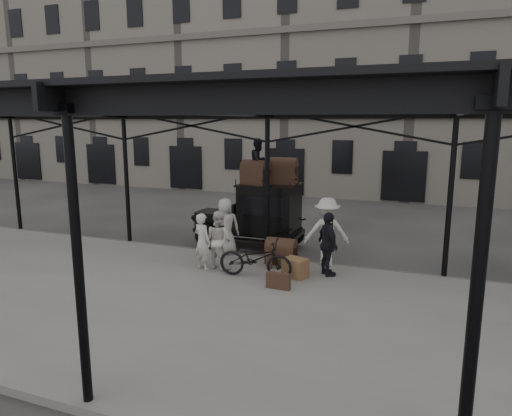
{
  "coord_description": "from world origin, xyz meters",
  "views": [
    {
      "loc": [
        4.49,
        -10.58,
        4.19
      ],
      "look_at": [
        -0.2,
        1.6,
        1.7
      ],
      "focal_mm": 32.0,
      "sensor_mm": 36.0,
      "label": 1
    }
  ],
  "objects_px": {
    "taxi": "(261,212)",
    "steamer_trunk_roof_near": "(256,174)",
    "steamer_trunk_platform": "(281,253)",
    "porter_official": "(328,244)",
    "porter_left": "(202,241)",
    "bicycle": "(255,258)"
  },
  "relations": [
    {
      "from": "porter_official",
      "to": "bicycle",
      "type": "bearing_deg",
      "value": 78.09
    },
    {
      "from": "porter_left",
      "to": "bicycle",
      "type": "bearing_deg",
      "value": -162.78
    },
    {
      "from": "taxi",
      "to": "porter_official",
      "type": "distance_m",
      "value": 3.7
    },
    {
      "from": "taxi",
      "to": "porter_left",
      "type": "xyz_separation_m",
      "value": [
        -0.54,
        -3.13,
        -0.26
      ]
    },
    {
      "from": "porter_official",
      "to": "steamer_trunk_platform",
      "type": "xyz_separation_m",
      "value": [
        -1.47,
        0.57,
        -0.54
      ]
    },
    {
      "from": "taxi",
      "to": "porter_left",
      "type": "distance_m",
      "value": 3.19
    },
    {
      "from": "taxi",
      "to": "steamer_trunk_platform",
      "type": "height_order",
      "value": "taxi"
    },
    {
      "from": "steamer_trunk_platform",
      "to": "steamer_trunk_roof_near",
      "type": "bearing_deg",
      "value": 131.96
    },
    {
      "from": "porter_official",
      "to": "taxi",
      "type": "bearing_deg",
      "value": 11.73
    },
    {
      "from": "steamer_trunk_platform",
      "to": "taxi",
      "type": "bearing_deg",
      "value": 126.29
    },
    {
      "from": "porter_official",
      "to": "porter_left",
      "type": "bearing_deg",
      "value": 64.63
    },
    {
      "from": "taxi",
      "to": "steamer_trunk_platform",
      "type": "distance_m",
      "value": 2.39
    },
    {
      "from": "porter_official",
      "to": "steamer_trunk_platform",
      "type": "relative_size",
      "value": 2.02
    },
    {
      "from": "porter_official",
      "to": "bicycle",
      "type": "height_order",
      "value": "porter_official"
    },
    {
      "from": "porter_left",
      "to": "bicycle",
      "type": "distance_m",
      "value": 1.63
    },
    {
      "from": "porter_official",
      "to": "steamer_trunk_platform",
      "type": "distance_m",
      "value": 1.67
    },
    {
      "from": "steamer_trunk_platform",
      "to": "porter_official",
      "type": "bearing_deg",
      "value": -20.67
    },
    {
      "from": "taxi",
      "to": "bicycle",
      "type": "distance_m",
      "value": 3.46
    },
    {
      "from": "porter_left",
      "to": "taxi",
      "type": "bearing_deg",
      "value": -78.55
    },
    {
      "from": "taxi",
      "to": "steamer_trunk_roof_near",
      "type": "height_order",
      "value": "steamer_trunk_roof_near"
    },
    {
      "from": "porter_left",
      "to": "steamer_trunk_roof_near",
      "type": "xyz_separation_m",
      "value": [
        0.46,
        2.88,
        1.57
      ]
    },
    {
      "from": "taxi",
      "to": "steamer_trunk_roof_near",
      "type": "relative_size",
      "value": 4.08
    }
  ]
}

